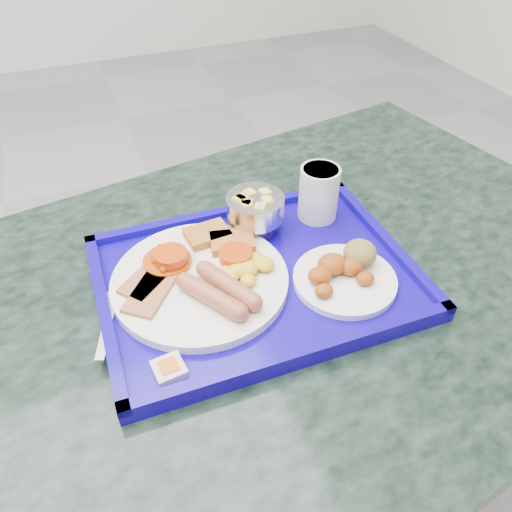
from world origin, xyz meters
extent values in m
plane|color=gray|center=(0.00, 0.00, 0.00)|extent=(6.00, 6.00, 0.00)
cylinder|color=slate|center=(0.62, -0.30, 0.02)|extent=(0.57, 0.57, 0.03)
cylinder|color=slate|center=(0.62, -0.30, 0.38)|extent=(0.11, 0.11, 0.69)
cube|color=black|center=(0.62, -0.30, 0.74)|extent=(1.34, 1.01, 0.04)
cube|color=#110398|center=(0.57, -0.30, 0.77)|extent=(0.49, 0.37, 0.02)
cube|color=#110398|center=(0.58, -0.13, 0.78)|extent=(0.48, 0.03, 0.01)
cube|color=#110398|center=(0.57, -0.47, 0.78)|extent=(0.48, 0.03, 0.01)
cube|color=#110398|center=(0.81, -0.30, 0.78)|extent=(0.03, 0.35, 0.01)
cube|color=#110398|center=(0.34, -0.29, 0.78)|extent=(0.03, 0.35, 0.01)
cylinder|color=white|center=(0.49, -0.29, 0.78)|extent=(0.27, 0.27, 0.02)
cube|color=#AD6245|center=(0.42, -0.26, 0.79)|extent=(0.10, 0.10, 0.01)
cube|color=#AD6245|center=(0.41, -0.29, 0.79)|extent=(0.10, 0.10, 0.01)
cylinder|color=#AC4107|center=(0.45, -0.24, 0.80)|extent=(0.08, 0.08, 0.01)
sphere|color=#AC4107|center=(0.45, -0.21, 0.80)|extent=(0.01, 0.01, 0.01)
sphere|color=#AC4107|center=(0.44, -0.24, 0.80)|extent=(0.01, 0.01, 0.01)
sphere|color=#AC4107|center=(0.48, -0.23, 0.80)|extent=(0.01, 0.01, 0.01)
sphere|color=#AC4107|center=(0.47, -0.25, 0.80)|extent=(0.01, 0.01, 0.01)
sphere|color=#AC4107|center=(0.43, -0.22, 0.80)|extent=(0.01, 0.01, 0.01)
sphere|color=#AC4107|center=(0.47, -0.23, 0.80)|extent=(0.01, 0.01, 0.01)
sphere|color=#AC4107|center=(0.44, -0.26, 0.80)|extent=(0.01, 0.01, 0.01)
sphere|color=#AC4107|center=(0.47, -0.23, 0.80)|extent=(0.01, 0.01, 0.01)
sphere|color=#AC4107|center=(0.45, -0.22, 0.80)|extent=(0.01, 0.01, 0.01)
sphere|color=#AC4107|center=(0.43, -0.24, 0.80)|extent=(0.01, 0.01, 0.01)
sphere|color=#AC4107|center=(0.43, -0.23, 0.80)|extent=(0.01, 0.01, 0.01)
sphere|color=#AC4107|center=(0.45, -0.22, 0.80)|extent=(0.01, 0.01, 0.01)
sphere|color=#AC4107|center=(0.46, -0.23, 0.80)|extent=(0.01, 0.01, 0.01)
sphere|color=#AC4107|center=(0.45, -0.21, 0.80)|extent=(0.01, 0.01, 0.01)
cube|color=#B76B2D|center=(0.53, -0.20, 0.80)|extent=(0.07, 0.06, 0.01)
cube|color=#B76B2D|center=(0.56, -0.23, 0.80)|extent=(0.08, 0.07, 0.01)
cylinder|color=brown|center=(0.49, -0.34, 0.80)|extent=(0.08, 0.10, 0.03)
cylinder|color=brown|center=(0.52, -0.33, 0.80)|extent=(0.07, 0.10, 0.03)
ellipsoid|color=yellow|center=(0.54, -0.27, 0.80)|extent=(0.03, 0.03, 0.02)
ellipsoid|color=yellow|center=(0.55, -0.30, 0.80)|extent=(0.04, 0.04, 0.02)
ellipsoid|color=yellow|center=(0.56, -0.31, 0.80)|extent=(0.03, 0.03, 0.02)
ellipsoid|color=yellow|center=(0.53, -0.30, 0.80)|extent=(0.03, 0.03, 0.02)
ellipsoid|color=yellow|center=(0.55, -0.33, 0.80)|extent=(0.02, 0.02, 0.02)
ellipsoid|color=yellow|center=(0.56, -0.28, 0.80)|extent=(0.03, 0.03, 0.02)
ellipsoid|color=yellow|center=(0.53, -0.31, 0.80)|extent=(0.03, 0.03, 0.02)
ellipsoid|color=yellow|center=(0.59, -0.30, 0.80)|extent=(0.03, 0.03, 0.02)
ellipsoid|color=yellow|center=(0.58, -0.29, 0.80)|extent=(0.03, 0.03, 0.02)
ellipsoid|color=yellow|center=(0.55, -0.28, 0.80)|extent=(0.03, 0.03, 0.02)
cylinder|color=#C53105|center=(0.46, -0.24, 0.81)|extent=(0.05, 0.05, 0.02)
cylinder|color=#C53105|center=(0.55, -0.28, 0.81)|extent=(0.05, 0.05, 0.02)
cylinder|color=white|center=(0.69, -0.36, 0.78)|extent=(0.16, 0.16, 0.01)
ellipsoid|color=#A44913|center=(0.72, -0.39, 0.80)|extent=(0.03, 0.02, 0.02)
ellipsoid|color=#A44913|center=(0.71, -0.36, 0.80)|extent=(0.04, 0.03, 0.03)
ellipsoid|color=#A44913|center=(0.68, -0.35, 0.80)|extent=(0.05, 0.04, 0.03)
ellipsoid|color=#A44913|center=(0.65, -0.36, 0.80)|extent=(0.04, 0.03, 0.03)
ellipsoid|color=#A44913|center=(0.65, -0.39, 0.80)|extent=(0.03, 0.02, 0.02)
ellipsoid|color=olive|center=(0.73, -0.34, 0.81)|extent=(0.05, 0.05, 0.04)
cylinder|color=silver|center=(0.62, -0.19, 0.78)|extent=(0.06, 0.06, 0.01)
cylinder|color=silver|center=(0.62, -0.19, 0.79)|extent=(0.02, 0.02, 0.02)
cylinder|color=silver|center=(0.62, -0.19, 0.82)|extent=(0.10, 0.10, 0.04)
cube|color=#FFEC61|center=(0.61, -0.17, 0.84)|extent=(0.02, 0.02, 0.01)
cube|color=#FFEC61|center=(0.59, -0.18, 0.84)|extent=(0.02, 0.02, 0.01)
cube|color=#FFEC61|center=(0.62, -0.22, 0.84)|extent=(0.02, 0.02, 0.01)
cube|color=#FFEC61|center=(0.60, -0.20, 0.84)|extent=(0.02, 0.02, 0.01)
cube|color=#FFEC61|center=(0.63, -0.20, 0.84)|extent=(0.02, 0.02, 0.01)
cube|color=#FFEC61|center=(0.64, -0.18, 0.84)|extent=(0.02, 0.02, 0.01)
cube|color=#FFEC61|center=(0.60, -0.20, 0.84)|extent=(0.02, 0.02, 0.01)
cube|color=#FFEC61|center=(0.60, -0.18, 0.84)|extent=(0.02, 0.02, 0.01)
cylinder|color=silver|center=(0.73, -0.19, 0.82)|extent=(0.07, 0.07, 0.10)
cylinder|color=orange|center=(0.73, -0.19, 0.87)|extent=(0.06, 0.06, 0.01)
cube|color=silver|center=(0.37, -0.31, 0.78)|extent=(0.04, 0.12, 0.00)
ellipsoid|color=silver|center=(0.39, -0.23, 0.78)|extent=(0.04, 0.04, 0.01)
cube|color=silver|center=(0.35, -0.29, 0.78)|extent=(0.07, 0.18, 0.00)
cube|color=silver|center=(0.40, -0.43, 0.78)|extent=(0.04, 0.04, 0.01)
cube|color=orange|center=(0.40, -0.43, 0.79)|extent=(0.03, 0.03, 0.00)
camera|label=1|loc=(0.36, -0.82, 1.31)|focal=35.00mm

